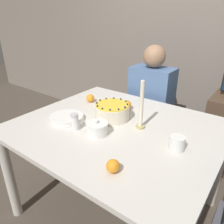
# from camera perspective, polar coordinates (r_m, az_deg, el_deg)

# --- Properties ---
(ground_plane) EXTENTS (12.00, 12.00, 0.00)m
(ground_plane) POSITION_cam_1_polar(r_m,az_deg,el_deg) (1.95, 1.14, -23.69)
(ground_plane) COLOR #4C4238
(wall_behind) EXTENTS (8.00, 0.05, 2.60)m
(wall_behind) POSITION_cam_1_polar(r_m,az_deg,el_deg) (2.58, 21.02, 19.60)
(wall_behind) COLOR slate
(wall_behind) RESTS_ON ground_plane
(dining_table) EXTENTS (1.32, 1.14, 0.76)m
(dining_table) POSITION_cam_1_polar(r_m,az_deg,el_deg) (1.53, 1.34, -7.11)
(dining_table) COLOR beige
(dining_table) RESTS_ON ground_plane
(cake) EXTENTS (0.25, 0.25, 0.12)m
(cake) POSITION_cam_1_polar(r_m,az_deg,el_deg) (1.55, -0.00, 0.13)
(cake) COLOR #EFE5CC
(cake) RESTS_ON dining_table
(sugar_bowl) EXTENTS (0.14, 0.14, 0.10)m
(sugar_bowl) POSITION_cam_1_polar(r_m,az_deg,el_deg) (1.36, -3.93, -4.28)
(sugar_bowl) COLOR white
(sugar_bowl) RESTS_ON dining_table
(sugar_shaker) EXTENTS (0.05, 0.05, 0.11)m
(sugar_shaker) POSITION_cam_1_polar(r_m,az_deg,el_deg) (1.42, -9.67, -2.53)
(sugar_shaker) COLOR white
(sugar_shaker) RESTS_ON dining_table
(plate_stack) EXTENTS (0.24, 0.24, 0.03)m
(plate_stack) POSITION_cam_1_polar(r_m,az_deg,el_deg) (1.58, -11.78, -1.47)
(plate_stack) COLOR white
(plate_stack) RESTS_ON dining_table
(candle) EXTENTS (0.06, 0.06, 0.32)m
(candle) POSITION_cam_1_polar(r_m,az_deg,el_deg) (1.40, 7.64, 0.72)
(candle) COLOR tan
(candle) RESTS_ON dining_table
(cup) EXTENTS (0.09, 0.09, 0.08)m
(cup) POSITION_cam_1_polar(r_m,az_deg,el_deg) (1.26, 16.62, -7.80)
(cup) COLOR white
(cup) RESTS_ON dining_table
(orange_fruit_0) EXTENTS (0.08, 0.08, 0.08)m
(orange_fruit_0) POSITION_cam_1_polar(r_m,az_deg,el_deg) (1.71, 3.83, 1.85)
(orange_fruit_0) COLOR orange
(orange_fruit_0) RESTS_ON dining_table
(orange_fruit_1) EXTENTS (0.07, 0.07, 0.07)m
(orange_fruit_1) POSITION_cam_1_polar(r_m,az_deg,el_deg) (1.06, 0.25, -13.94)
(orange_fruit_1) COLOR orange
(orange_fruit_1) RESTS_ON dining_table
(orange_fruit_2) EXTENTS (0.07, 0.07, 0.07)m
(orange_fruit_2) POSITION_cam_1_polar(r_m,az_deg,el_deg) (1.86, -5.67, 3.61)
(orange_fruit_2) COLOR orange
(orange_fruit_2) RESTS_ON dining_table
(person_man_blue_shirt) EXTENTS (0.40, 0.34, 1.20)m
(person_man_blue_shirt) POSITION_cam_1_polar(r_m,az_deg,el_deg) (2.24, 9.85, -0.51)
(person_man_blue_shirt) COLOR #473D33
(person_man_blue_shirt) RESTS_ON ground_plane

